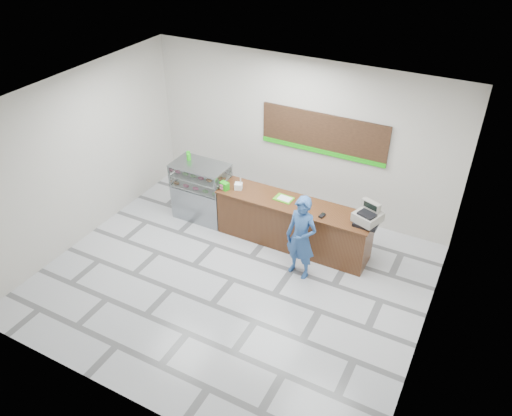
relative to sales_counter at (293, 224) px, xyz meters
The scene contains 16 objects.
floor 1.72m from the sales_counter, 109.54° to the right, with size 7.00×7.00×0.00m, color #BCBCC1.
back_wall 1.98m from the sales_counter, 110.77° to the left, with size 7.00×7.00×0.00m, color beige.
ceiling 3.41m from the sales_counter, 109.54° to the right, with size 7.00×7.00×0.00m, color silver.
sales_counter is the anchor object (origin of this frame).
display_case 2.23m from the sales_counter, behind, with size 1.22×0.72×1.33m.
menu_board 2.00m from the sales_counter, 90.00° to the left, with size 2.80×0.06×0.90m.
cash_register 1.64m from the sales_counter, ahead, with size 0.57×0.58×0.42m.
card_terminal 0.87m from the sales_counter, 14.73° to the right, with size 0.08×0.16×0.04m, color black.
serving_tray 0.58m from the sales_counter, behind, with size 0.39×0.30×0.02m.
napkin_box 1.37m from the sales_counter, behind, with size 0.15×0.15×0.13m, color white.
straw_cup 1.35m from the sales_counter, behind, with size 0.09×0.09×0.13m, color silver.
promo_box 1.63m from the sales_counter, behind, with size 0.18×0.12×0.16m, color #1EBD13.
donut_decal 0.54m from the sales_counter, 12.63° to the right, with size 0.16×0.16×0.00m, color pink.
green_cup_left 2.78m from the sales_counter, behind, with size 0.09×0.09×0.14m, color #1EBD13.
green_cup_right 2.70m from the sales_counter, behind, with size 0.09×0.09×0.14m, color #1EBD13.
customer 0.99m from the sales_counter, 57.03° to the right, with size 0.63×0.41×1.73m, color #2C5390.
Camera 1 is at (3.76, -6.17, 6.48)m, focal length 35.00 mm.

